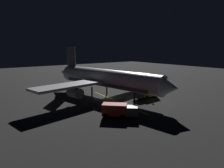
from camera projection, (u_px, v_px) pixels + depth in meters
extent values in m
cube|color=#2A2A2A|center=(107.00, 98.00, 47.87)|extent=(180.00, 180.00, 0.20)
cube|color=gold|center=(116.00, 101.00, 44.53)|extent=(2.74, 21.35, 0.01)
cylinder|color=white|center=(107.00, 78.00, 47.05)|extent=(9.12, 29.41, 4.10)
cube|color=#4C4C56|center=(107.00, 83.00, 47.25)|extent=(8.15, 25.07, 0.74)
cone|color=white|center=(170.00, 87.00, 36.40)|extent=(4.53, 3.93, 4.02)
cone|color=white|center=(66.00, 72.00, 58.11)|extent=(4.49, 5.48, 3.69)
cube|color=#4C4C56|center=(71.00, 56.00, 55.38)|extent=(0.98, 3.61, 5.14)
cube|color=white|center=(128.00, 76.00, 55.03)|extent=(15.73, 7.36, 0.50)
cylinder|color=slate|center=(130.00, 82.00, 53.93)|extent=(2.63, 3.52, 2.10)
cube|color=white|center=(68.00, 86.00, 41.24)|extent=(15.73, 7.36, 0.50)
cylinder|color=slate|center=(75.00, 93.00, 41.22)|extent=(2.63, 3.52, 2.10)
cylinder|color=black|center=(134.00, 98.00, 42.23)|extent=(0.42, 0.42, 2.51)
cylinder|color=black|center=(107.00, 89.00, 51.05)|extent=(0.42, 0.42, 2.51)
cylinder|color=black|center=(92.00, 92.00, 47.52)|extent=(0.42, 0.42, 2.51)
cube|color=maroon|center=(115.00, 109.00, 34.13)|extent=(4.38, 4.34, 1.85)
cube|color=#38383D|center=(132.00, 111.00, 33.79)|extent=(2.68, 2.69, 1.50)
cylinder|color=black|center=(123.00, 115.00, 34.11)|extent=(2.26, 2.28, 0.90)
cylinder|color=black|center=(106.00, 114.00, 34.48)|extent=(2.26, 2.28, 0.90)
cube|color=gold|center=(148.00, 92.00, 47.50)|extent=(4.78, 2.34, 1.89)
cube|color=#38383D|center=(138.00, 95.00, 45.49)|extent=(1.90, 2.09, 1.50)
cylinder|color=black|center=(143.00, 97.00, 46.63)|extent=(1.02, 2.35, 0.90)
cylinder|color=black|center=(152.00, 95.00, 48.70)|extent=(1.02, 2.35, 0.90)
cylinder|color=black|center=(114.00, 108.00, 38.02)|extent=(0.32, 0.32, 0.85)
cylinder|color=yellow|center=(114.00, 104.00, 37.89)|extent=(0.40, 0.40, 0.65)
sphere|color=tan|center=(114.00, 102.00, 37.81)|extent=(0.24, 0.24, 0.24)
cone|color=#EA590F|center=(94.00, 108.00, 38.56)|extent=(0.36, 0.36, 0.55)
cube|color=black|center=(94.00, 109.00, 38.61)|extent=(0.50, 0.50, 0.03)
cone|color=#EA590F|center=(153.00, 103.00, 42.02)|extent=(0.36, 0.36, 0.55)
cube|color=black|center=(153.00, 104.00, 42.07)|extent=(0.50, 0.50, 0.03)
cone|color=#EA590F|center=(111.00, 101.00, 43.65)|extent=(0.36, 0.36, 0.55)
cube|color=black|center=(111.00, 102.00, 43.70)|extent=(0.50, 0.50, 0.03)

